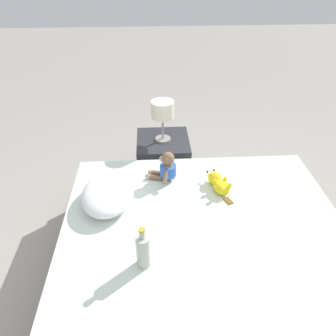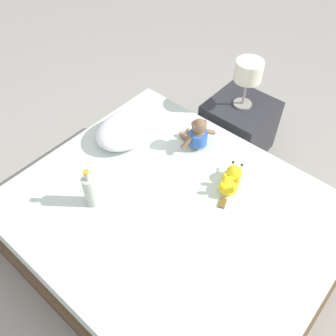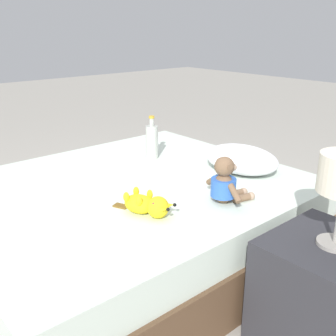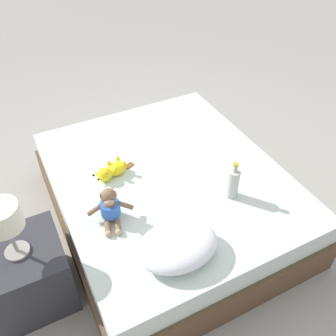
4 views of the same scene
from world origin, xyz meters
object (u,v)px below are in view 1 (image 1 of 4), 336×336
object	(u,v)px
plush_yellow_creature	(219,183)
nightstand	(163,161)
pillow	(108,194)
bed	(202,249)
glass_bottle	(143,251)
bedside_lamp	(163,111)
plush_monkey	(167,168)

from	to	relation	value
plush_yellow_creature	nightstand	distance (m)	0.84
plush_yellow_creature	pillow	bearing A→B (deg)	97.46
bed	glass_bottle	size ratio (longest dim) A/B	6.78
plush_yellow_creature	glass_bottle	xyz separation A→B (m)	(-0.64, 0.54, 0.06)
glass_bottle	pillow	bearing A→B (deg)	24.68
pillow	bedside_lamp	world-z (taller)	bedside_lamp
glass_bottle	bedside_lamp	xyz separation A→B (m)	(1.35, -0.17, 0.18)
plush_monkey	bedside_lamp	world-z (taller)	bedside_lamp
glass_bottle	bedside_lamp	distance (m)	1.37
bedside_lamp	plush_monkey	bearing A→B (deg)	-179.68
pillow	plush_monkey	distance (m)	0.48
plush_monkey	glass_bottle	world-z (taller)	glass_bottle
plush_monkey	glass_bottle	distance (m)	0.80
plush_monkey	bed	bearing A→B (deg)	-156.83
bed	plush_monkey	world-z (taller)	plush_monkey
plush_monkey	plush_yellow_creature	world-z (taller)	plush_monkey
bed	bedside_lamp	bearing A→B (deg)	11.56
pillow	plush_monkey	size ratio (longest dim) A/B	1.70
plush_yellow_creature	bedside_lamp	bearing A→B (deg)	27.91
plush_monkey	nightstand	distance (m)	0.65
plush_monkey	pillow	bearing A→B (deg)	120.26
bed	plush_monkey	bearing A→B (deg)	23.17
plush_yellow_creature	plush_monkey	bearing A→B (deg)	69.35
glass_bottle	plush_monkey	bearing A→B (deg)	-12.24
plush_yellow_creature	bedside_lamp	distance (m)	0.84
pillow	nightstand	xyz separation A→B (m)	(0.81, -0.41, -0.29)
glass_bottle	bedside_lamp	world-z (taller)	bedside_lamp
bed	pillow	size ratio (longest dim) A/B	3.88
bed	pillow	bearing A→B (deg)	67.54
plush_yellow_creature	bedside_lamp	xyz separation A→B (m)	(0.71, 0.37, 0.24)
pillow	plush_yellow_creature	distance (m)	0.79
glass_bottle	nightstand	xyz separation A→B (m)	(1.35, -0.17, -0.33)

